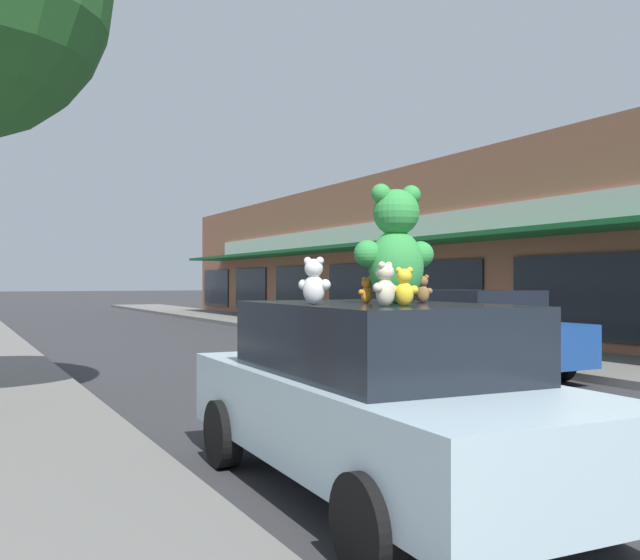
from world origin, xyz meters
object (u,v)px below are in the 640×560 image
at_px(teddy_bear_giant, 396,246).
at_px(teddy_bear_cream, 385,285).
at_px(parked_car_far_center, 465,330).
at_px(teddy_bear_brown, 422,289).
at_px(teddy_bear_orange, 366,291).
at_px(plush_art_car, 377,395).
at_px(teddy_bear_yellow, 404,287).
at_px(teddy_bear_white, 314,282).

height_order(teddy_bear_giant, teddy_bear_cream, teddy_bear_giant).
bearing_deg(parked_car_far_center, teddy_bear_brown, -131.61).
bearing_deg(teddy_bear_orange, parked_car_far_center, -149.53).
height_order(plush_art_car, teddy_bear_yellow, teddy_bear_yellow).
xyz_separation_m(plush_art_car, teddy_bear_orange, (-0.06, 0.07, 0.86)).
distance_m(teddy_bear_giant, parked_car_far_center, 7.98).
height_order(teddy_bear_yellow, teddy_bear_white, teddy_bear_white).
height_order(teddy_bear_orange, parked_car_far_center, teddy_bear_orange).
height_order(teddy_bear_brown, teddy_bear_yellow, teddy_bear_yellow).
height_order(plush_art_car, parked_car_far_center, parked_car_far_center).
relative_size(plush_art_car, teddy_bear_cream, 14.13).
bearing_deg(teddy_bear_cream, teddy_bear_giant, -154.85).
bearing_deg(plush_art_car, teddy_bear_orange, 134.60).
xyz_separation_m(teddy_bear_giant, teddy_bear_yellow, (-0.27, -0.52, -0.33)).
xyz_separation_m(teddy_bear_giant, parked_car_far_center, (5.38, 5.77, -1.21)).
bearing_deg(teddy_bear_yellow, teddy_bear_giant, -83.09).
distance_m(teddy_bear_white, parked_car_far_center, 8.37).
relative_size(teddy_bear_brown, teddy_bear_yellow, 0.83).
bearing_deg(teddy_bear_cream, teddy_bear_orange, -135.76).
relative_size(teddy_bear_giant, teddy_bear_cream, 3.00).
distance_m(teddy_bear_orange, teddy_bear_yellow, 0.70).
height_order(teddy_bear_brown, parked_car_far_center, teddy_bear_brown).
relative_size(plush_art_car, teddy_bear_orange, 20.91).
xyz_separation_m(teddy_bear_yellow, parked_car_far_center, (5.65, 6.28, -0.88)).
bearing_deg(teddy_bear_yellow, teddy_bear_cream, 37.88).
distance_m(plush_art_car, teddy_bear_brown, 0.96).
bearing_deg(teddy_bear_white, teddy_bear_yellow, 176.42).
xyz_separation_m(teddy_bear_orange, teddy_bear_white, (-0.53, -0.08, 0.07)).
height_order(teddy_bear_orange, teddy_bear_white, teddy_bear_white).
distance_m(teddy_bear_yellow, teddy_bear_white, 0.75).
bearing_deg(plush_art_car, teddy_bear_giant, -42.07).
xyz_separation_m(plush_art_car, teddy_bear_brown, (0.40, -0.08, 0.87)).
xyz_separation_m(plush_art_car, teddy_bear_yellow, (-0.16, -0.62, 0.90)).
height_order(teddy_bear_white, parked_car_far_center, teddy_bear_white).
bearing_deg(parked_car_far_center, plush_art_car, -134.14).
bearing_deg(teddy_bear_white, teddy_bear_orange, -120.42).
distance_m(teddy_bear_orange, teddy_bear_white, 0.54).
distance_m(teddy_bear_cream, teddy_bear_brown, 0.92).
xyz_separation_m(teddy_bear_yellow, teddy_bear_white, (-0.43, 0.61, 0.04)).
relative_size(teddy_bear_yellow, parked_car_far_center, 0.06).
distance_m(plush_art_car, parked_car_far_center, 7.89).
relative_size(teddy_bear_brown, teddy_bear_white, 0.64).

